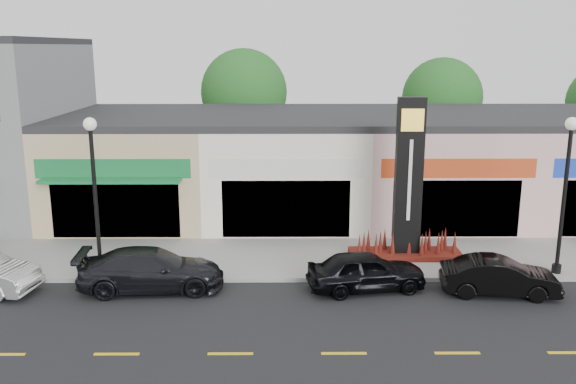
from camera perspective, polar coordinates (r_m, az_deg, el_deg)
name	(u,v)px	position (r m, az deg, el deg)	size (l,w,h in m)	color
ground	(335,306)	(19.38, 4.40, -10.63)	(120.00, 120.00, 0.00)	black
sidewalk	(326,257)	(23.38, 3.53, -6.12)	(52.00, 4.30, 0.15)	gray
curb	(330,279)	(21.28, 3.94, -8.14)	(52.00, 0.20, 0.15)	gray
shop_beige	(142,163)	(30.41, -13.54, 2.65)	(7.00, 10.85, 4.80)	tan
shop_cream	(286,163)	(29.62, -0.22, 2.75)	(7.00, 10.01, 4.80)	silver
shop_pink_w	(429,163)	(30.45, 13.09, 2.69)	(7.00, 10.01, 4.80)	beige
shop_pink_e	(573,162)	(32.79, 25.09, 2.52)	(7.00, 10.01, 4.80)	beige
tree_rear_west	(244,92)	(37.31, -4.15, 9.29)	(5.20, 5.20, 7.83)	#382619
tree_rear_mid	(442,98)	(38.46, 14.21, 8.55)	(4.80, 4.80, 7.29)	#382619
lamp_west_near	(94,181)	(21.59, -17.68, 1.00)	(0.44, 0.44, 5.47)	black
lamp_east_near	(566,180)	(22.72, 24.56, 1.01)	(0.44, 0.44, 5.47)	black
pylon_sign	(407,202)	(23.00, 11.12, -0.95)	(4.20, 1.30, 6.00)	#50140D
car_dark_sedan	(151,270)	(20.84, -12.68, -7.11)	(4.77, 1.94, 1.38)	black
car_black_sedan	(366,271)	(20.48, 7.32, -7.34)	(3.89, 1.57, 1.33)	black
car_black_conv	(499,277)	(21.13, 19.18, -7.49)	(3.72, 1.30, 1.23)	black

